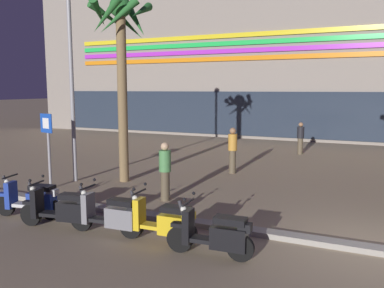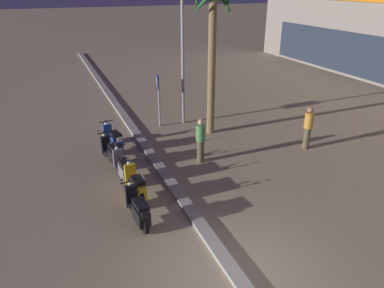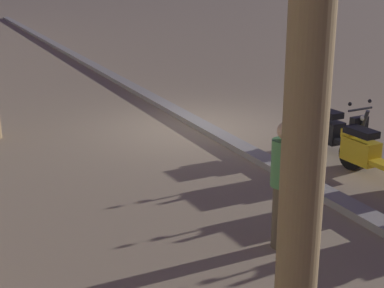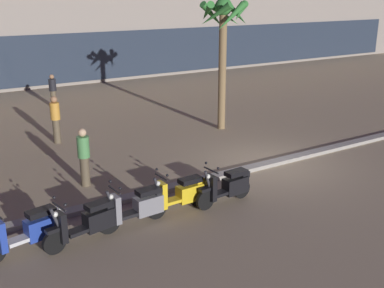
% 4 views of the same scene
% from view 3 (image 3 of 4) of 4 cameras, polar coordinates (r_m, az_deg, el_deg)
% --- Properties ---
extents(ground_plane, '(200.00, 200.00, 0.00)m').
position_cam_3_polar(ground_plane, '(12.88, 0.26, 1.55)').
color(ground_plane, '#9E896B').
extents(curb_strip, '(60.00, 0.36, 0.12)m').
position_cam_3_polar(curb_strip, '(12.92, 0.86, 1.89)').
color(curb_strip, gray).
rests_on(curb_strip, ground).
extents(scooter_yellow_gap_after_mid, '(1.75, 0.56, 1.17)m').
position_cam_3_polar(scooter_yellow_gap_after_mid, '(10.25, 17.35, -0.87)').
color(scooter_yellow_gap_after_mid, black).
rests_on(scooter_yellow_gap_after_mid, ground).
extents(scooter_black_second_in_line, '(1.74, 0.56, 1.17)m').
position_cam_3_polar(scooter_black_second_in_line, '(11.31, 14.08, 1.13)').
color(scooter_black_second_in_line, black).
rests_on(scooter_black_second_in_line, ground).
extents(pedestrian_by_palm_tree, '(0.34, 0.34, 1.68)m').
position_cam_3_polar(pedestrian_by_palm_tree, '(7.34, 9.05, -3.80)').
color(pedestrian_by_palm_tree, brown).
rests_on(pedestrian_by_palm_tree, ground).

